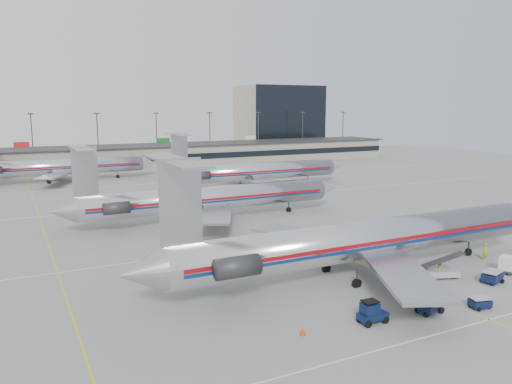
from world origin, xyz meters
TOP-DOWN VIEW (x-y plane):
  - ground at (0.00, 0.00)m, footprint 260.00×260.00m
  - apron_markings at (0.00, 10.00)m, footprint 160.00×0.15m
  - terminal at (0.00, 97.97)m, footprint 162.00×17.00m
  - light_mast_row at (0.00, 112.00)m, footprint 163.60×0.40m
  - distant_building at (62.00, 128.00)m, footprint 30.00×20.00m
  - jet_foreground at (-2.78, -4.73)m, footprint 49.51×29.15m
  - jet_second_row at (-7.69, 25.66)m, footprint 45.38×26.72m
  - jet_third_row at (12.74, 50.64)m, footprint 43.89×26.99m
  - jet_back_row at (-23.84, 78.22)m, footprint 43.73×26.90m
  - tug_left at (-8.94, -14.25)m, footprint 2.40×1.27m
  - tug_center at (-3.41, -14.84)m, footprint 2.48×1.80m
  - cart_inner at (7.68, -12.20)m, footprint 2.41×1.98m
  - cart_outer at (1.30, -16.03)m, footprint 1.89×1.51m
  - uld_container at (11.58, -10.86)m, footprint 2.07×1.90m
  - belt_loader at (4.00, -8.83)m, footprint 5.01×2.84m
  - ramp_worker_near at (13.17, -6.97)m, footprint 0.84×0.68m
  - ramp_worker_far at (4.85, -8.29)m, footprint 0.81×0.64m
  - cone_left at (-14.89, -13.60)m, footprint 0.65×0.65m

SIDE VIEW (x-z plane):
  - ground at x=0.00m, z-range 0.00..0.00m
  - apron_markings at x=0.00m, z-range 0.00..0.02m
  - cone_left at x=-14.89m, z-range 0.00..0.68m
  - cart_outer at x=1.30m, z-range 0.03..0.97m
  - cart_inner at x=7.68m, z-range 0.04..1.22m
  - belt_loader at x=4.00m, z-range -0.60..1.97m
  - ramp_worker_far at x=4.85m, z-range 0.00..1.60m
  - tug_center at x=-3.41m, z-range -0.08..1.74m
  - tug_left at x=-8.94m, z-range -0.09..1.84m
  - uld_container at x=11.58m, z-range 0.01..1.79m
  - ramp_worker_near at x=13.17m, z-range 0.00..1.98m
  - terminal at x=0.00m, z-range 0.03..6.28m
  - jet_second_row at x=-7.69m, z-range -2.49..9.39m
  - jet_back_row at x=-23.84m, z-range -2.51..9.45m
  - jet_third_row at x=12.74m, z-range -2.52..9.48m
  - jet_foreground at x=-2.78m, z-range -2.72..10.24m
  - light_mast_row at x=0.00m, z-range 0.94..16.22m
  - distant_building at x=62.00m, z-range 0.00..25.00m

